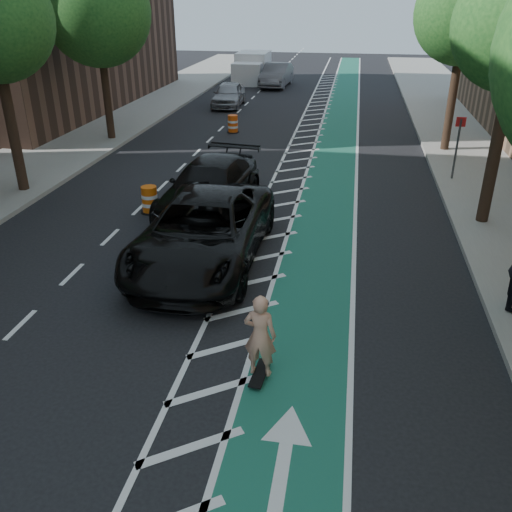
% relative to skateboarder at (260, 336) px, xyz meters
% --- Properties ---
extents(ground, '(120.00, 120.00, 0.00)m').
position_rel_skateboarder_xyz_m(ground, '(-2.30, 0.86, -0.96)').
color(ground, black).
rests_on(ground, ground).
extents(bike_lane, '(2.00, 90.00, 0.01)m').
position_rel_skateboarder_xyz_m(bike_lane, '(0.70, 10.86, -0.95)').
color(bike_lane, '#1B5E54').
rests_on(bike_lane, ground).
extents(buffer_strip, '(1.40, 90.00, 0.01)m').
position_rel_skateboarder_xyz_m(buffer_strip, '(-0.80, 10.86, -0.95)').
color(buffer_strip, silver).
rests_on(buffer_strip, ground).
extents(sidewalk_left, '(5.00, 90.00, 0.15)m').
position_rel_skateboarder_xyz_m(sidewalk_left, '(-11.80, 10.86, -0.88)').
color(sidewalk_left, gray).
rests_on(sidewalk_left, ground).
extents(curb_right, '(0.12, 90.00, 0.16)m').
position_rel_skateboarder_xyz_m(curb_right, '(4.75, 10.86, -0.88)').
color(curb_right, gray).
rests_on(curb_right, ground).
extents(curb_left, '(0.12, 90.00, 0.16)m').
position_rel_skateboarder_xyz_m(curb_left, '(-9.35, 10.86, -0.88)').
color(curb_left, gray).
rests_on(curb_left, ground).
extents(tree_r_d, '(4.20, 4.20, 7.90)m').
position_rel_skateboarder_xyz_m(tree_r_d, '(5.60, 16.86, 4.82)').
color(tree_r_d, '#382619').
rests_on(tree_r_d, ground).
extents(tree_l_d, '(4.20, 4.20, 7.90)m').
position_rel_skateboarder_xyz_m(tree_l_d, '(-10.20, 16.86, 4.82)').
color(tree_l_d, '#382619').
rests_on(tree_l_d, ground).
extents(sign_post, '(0.35, 0.08, 2.47)m').
position_rel_skateboarder_xyz_m(sign_post, '(5.30, 12.86, 0.40)').
color(sign_post, '#4C4C4C').
rests_on(sign_post, ground).
extents(skateboard, '(0.32, 0.89, 0.12)m').
position_rel_skateboarder_xyz_m(skateboard, '(0.00, -0.00, -0.86)').
color(skateboard, black).
rests_on(skateboard, ground).
extents(skateboarder, '(0.64, 0.45, 1.68)m').
position_rel_skateboarder_xyz_m(skateboarder, '(0.00, 0.00, 0.00)').
color(skateboarder, tan).
rests_on(skateboarder, skateboard).
extents(suv_near, '(3.04, 6.50, 1.80)m').
position_rel_skateboarder_xyz_m(suv_near, '(-2.30, 4.62, -0.06)').
color(suv_near, black).
rests_on(suv_near, ground).
extents(suv_far, '(2.89, 5.84, 1.63)m').
position_rel_skateboarder_xyz_m(suv_far, '(-3.10, 8.36, -0.14)').
color(suv_far, black).
rests_on(suv_far, ground).
extents(car_silver, '(1.96, 4.42, 1.48)m').
position_rel_skateboarder_xyz_m(car_silver, '(-6.46, 26.30, -0.22)').
color(car_silver, '#939297').
rests_on(car_silver, ground).
extents(car_grey, '(2.09, 5.26, 1.70)m').
position_rel_skateboarder_xyz_m(car_grey, '(-4.59, 34.71, -0.10)').
color(car_grey, slate).
rests_on(car_grey, ground).
extents(box_truck, '(2.44, 5.30, 2.21)m').
position_rel_skateboarder_xyz_m(box_truck, '(-6.90, 36.88, 0.06)').
color(box_truck, white).
rests_on(box_truck, ground).
extents(barrel_a, '(0.65, 0.65, 0.89)m').
position_rel_skateboarder_xyz_m(barrel_a, '(-5.01, 7.83, -0.54)').
color(barrel_a, '#DA580B').
rests_on(barrel_a, ground).
extents(barrel_b, '(0.70, 0.70, 0.95)m').
position_rel_skateboarder_xyz_m(barrel_b, '(-4.10, 10.58, -0.51)').
color(barrel_b, orange).
rests_on(barrel_b, ground).
extents(barrel_c, '(0.65, 0.65, 0.88)m').
position_rel_skateboarder_xyz_m(barrel_c, '(-4.70, 19.39, -0.54)').
color(barrel_c, '#E14A0B').
rests_on(barrel_c, ground).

